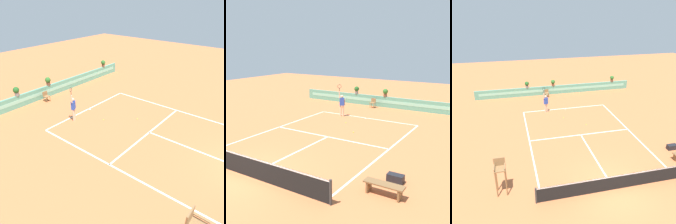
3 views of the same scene
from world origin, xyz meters
The scene contains 13 objects.
ground_plane centered at (0.00, 6.00, 0.00)m, with size 60.00×60.00×0.00m, color #C66B3D.
court_lines centered at (0.00, 6.72, 0.00)m, with size 8.32×11.94×0.01m.
net centered at (0.00, 0.00, 0.51)m, with size 8.92×0.10×1.00m.
back_wall_barrier centered at (0.00, 16.39, 0.50)m, with size 18.00×0.21×1.00m.
umpire_chair centered at (-6.13, 1.26, 1.34)m, with size 0.60×0.60×2.14m.
ball_kid_chair centered at (-1.18, 15.66, 0.48)m, with size 0.44×0.44×0.85m.
gear_bag centered at (5.78, 2.89, 0.18)m, with size 0.70×0.36×0.36m, color black.
tennis_player centered at (-1.97, 11.41, 1.05)m, with size 0.56×0.36×2.58m.
tennis_ball_near_baseline centered at (0.98, 7.98, 0.03)m, with size 0.07×0.07×0.07m, color #CCE033.
tennis_ball_mid_court centered at (-0.64, 9.80, 0.03)m, with size 0.07×0.07×0.07m, color #CCE033.
potted_plant_left centered at (-3.28, 16.39, 1.41)m, with size 0.48×0.48×0.72m.
potted_plant_far_right centered at (6.97, 16.39, 1.41)m, with size 0.48×0.48×0.72m.
potted_plant_centre centered at (-0.30, 16.39, 1.41)m, with size 0.48×0.48×0.72m.
Camera 3 is at (-5.22, -9.65, 9.57)m, focal length 38.52 mm.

